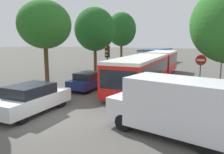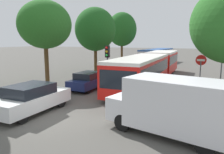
{
  "view_description": "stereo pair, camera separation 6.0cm",
  "coord_description": "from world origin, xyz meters",
  "px_view_note": "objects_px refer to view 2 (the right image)",
  "views": [
    {
      "loc": [
        6.62,
        -7.97,
        3.79
      ],
      "look_at": [
        0.2,
        5.97,
        1.2
      ],
      "focal_mm": 35.0,
      "sensor_mm": 36.0,
      "label": 1
    },
    {
      "loc": [
        6.68,
        -7.94,
        3.79
      ],
      "look_at": [
        0.2,
        5.97,
        1.2
      ],
      "focal_mm": 35.0,
      "sensor_mm": 36.0,
      "label": 2
    }
  ],
  "objects_px": {
    "articulated_bus": "(152,66)",
    "queued_car_navy": "(89,81)",
    "direction_sign_post": "(222,57)",
    "tree_left_mid": "(45,25)",
    "traffic_light": "(107,57)",
    "tree_left_distant": "(122,30)",
    "city_bus_rear": "(157,55)",
    "white_van": "(174,105)",
    "queued_car_white": "(31,98)",
    "queued_car_green": "(121,70)",
    "tree_left_far": "(95,29)",
    "no_entry_sign": "(200,69)"
  },
  "relations": [
    {
      "from": "articulated_bus",
      "to": "queued_car_navy",
      "type": "bearing_deg",
      "value": -36.32
    },
    {
      "from": "direction_sign_post",
      "to": "tree_left_mid",
      "type": "relative_size",
      "value": 0.51
    },
    {
      "from": "traffic_light",
      "to": "tree_left_distant",
      "type": "distance_m",
      "value": 18.95
    },
    {
      "from": "city_bus_rear",
      "to": "tree_left_mid",
      "type": "distance_m",
      "value": 22.03
    },
    {
      "from": "white_van",
      "to": "tree_left_mid",
      "type": "distance_m",
      "value": 13.68
    },
    {
      "from": "city_bus_rear",
      "to": "queued_car_white",
      "type": "xyz_separation_m",
      "value": [
        -0.07,
        -27.52,
        -0.61
      ]
    },
    {
      "from": "white_van",
      "to": "queued_car_navy",
      "type": "bearing_deg",
      "value": -26.64
    },
    {
      "from": "city_bus_rear",
      "to": "tree_left_mid",
      "type": "bearing_deg",
      "value": 172.24
    },
    {
      "from": "queued_car_white",
      "to": "traffic_light",
      "type": "relative_size",
      "value": 1.29
    },
    {
      "from": "city_bus_rear",
      "to": "tree_left_mid",
      "type": "xyz_separation_m",
      "value": [
        -4.51,
        -21.24,
        3.7
      ]
    },
    {
      "from": "city_bus_rear",
      "to": "queued_car_green",
      "type": "height_order",
      "value": "city_bus_rear"
    },
    {
      "from": "queued_car_white",
      "to": "white_van",
      "type": "distance_m",
      "value": 7.27
    },
    {
      "from": "city_bus_rear",
      "to": "tree_left_far",
      "type": "xyz_separation_m",
      "value": [
        -4.19,
        -13.21,
        3.66
      ]
    },
    {
      "from": "city_bus_rear",
      "to": "queued_car_navy",
      "type": "xyz_separation_m",
      "value": [
        -0.23,
        -21.41,
        -0.69
      ]
    },
    {
      "from": "queued_car_navy",
      "to": "white_van",
      "type": "height_order",
      "value": "white_van"
    },
    {
      "from": "articulated_bus",
      "to": "queued_car_white",
      "type": "xyz_separation_m",
      "value": [
        -3.44,
        -11.34,
        -0.7
      ]
    },
    {
      "from": "articulated_bus",
      "to": "white_van",
      "type": "relative_size",
      "value": 3.26
    },
    {
      "from": "queued_car_green",
      "to": "white_van",
      "type": "height_order",
      "value": "white_van"
    },
    {
      "from": "no_entry_sign",
      "to": "tree_left_distant",
      "type": "xyz_separation_m",
      "value": [
        -12.65,
        16.78,
        3.47
      ]
    },
    {
      "from": "no_entry_sign",
      "to": "direction_sign_post",
      "type": "height_order",
      "value": "direction_sign_post"
    },
    {
      "from": "articulated_bus",
      "to": "queued_car_white",
      "type": "height_order",
      "value": "articulated_bus"
    },
    {
      "from": "queued_car_white",
      "to": "queued_car_green",
      "type": "distance_m",
      "value": 12.22
    },
    {
      "from": "queued_car_navy",
      "to": "no_entry_sign",
      "type": "height_order",
      "value": "no_entry_sign"
    },
    {
      "from": "queued_car_white",
      "to": "tree_left_far",
      "type": "bearing_deg",
      "value": 16.38
    },
    {
      "from": "no_entry_sign",
      "to": "tree_left_far",
      "type": "distance_m",
      "value": 14.08
    },
    {
      "from": "queued_car_navy",
      "to": "tree_left_mid",
      "type": "distance_m",
      "value": 6.13
    },
    {
      "from": "queued_car_white",
      "to": "tree_left_mid",
      "type": "bearing_deg",
      "value": 35.58
    },
    {
      "from": "city_bus_rear",
      "to": "no_entry_sign",
      "type": "distance_m",
      "value": 21.45
    },
    {
      "from": "traffic_light",
      "to": "direction_sign_post",
      "type": "height_order",
      "value": "direction_sign_post"
    },
    {
      "from": "queued_car_green",
      "to": "tree_left_far",
      "type": "xyz_separation_m",
      "value": [
        -4.12,
        2.09,
        4.25
      ]
    },
    {
      "from": "queued_car_green",
      "to": "queued_car_white",
      "type": "bearing_deg",
      "value": -179.7
    },
    {
      "from": "articulated_bus",
      "to": "queued_car_green",
      "type": "distance_m",
      "value": 3.61
    },
    {
      "from": "city_bus_rear",
      "to": "direction_sign_post",
      "type": "xyz_separation_m",
      "value": [
        9.07,
        -17.61,
        1.19
      ]
    },
    {
      "from": "traffic_light",
      "to": "no_entry_sign",
      "type": "distance_m",
      "value": 6.66
    },
    {
      "from": "direction_sign_post",
      "to": "tree_left_distant",
      "type": "relative_size",
      "value": 0.44
    },
    {
      "from": "tree_left_mid",
      "to": "queued_car_navy",
      "type": "bearing_deg",
      "value": -2.24
    },
    {
      "from": "city_bus_rear",
      "to": "tree_left_far",
      "type": "height_order",
      "value": "tree_left_far"
    },
    {
      "from": "queued_car_green",
      "to": "tree_left_far",
      "type": "bearing_deg",
      "value": 63.43
    },
    {
      "from": "queued_car_white",
      "to": "white_van",
      "type": "height_order",
      "value": "white_van"
    },
    {
      "from": "tree_left_mid",
      "to": "tree_left_far",
      "type": "height_order",
      "value": "tree_left_far"
    },
    {
      "from": "traffic_light",
      "to": "no_entry_sign",
      "type": "height_order",
      "value": "traffic_light"
    },
    {
      "from": "city_bus_rear",
      "to": "no_entry_sign",
      "type": "relative_size",
      "value": 3.97
    },
    {
      "from": "tree_left_far",
      "to": "direction_sign_post",
      "type": "bearing_deg",
      "value": -18.36
    },
    {
      "from": "articulated_bus",
      "to": "white_van",
      "type": "xyz_separation_m",
      "value": [
        3.81,
        -11.05,
        -0.23
      ]
    },
    {
      "from": "queued_car_white",
      "to": "city_bus_rear",
      "type": "bearing_deg",
      "value": 0.17
    },
    {
      "from": "queued_car_green",
      "to": "queued_car_navy",
      "type": "bearing_deg",
      "value": 178.81
    },
    {
      "from": "queued_car_navy",
      "to": "tree_left_distant",
      "type": "height_order",
      "value": "tree_left_distant"
    },
    {
      "from": "city_bus_rear",
      "to": "tree_left_mid",
      "type": "relative_size",
      "value": 1.58
    },
    {
      "from": "queued_car_navy",
      "to": "tree_left_mid",
      "type": "bearing_deg",
      "value": 88.09
    },
    {
      "from": "tree_left_far",
      "to": "tree_left_distant",
      "type": "relative_size",
      "value": 0.93
    }
  ]
}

